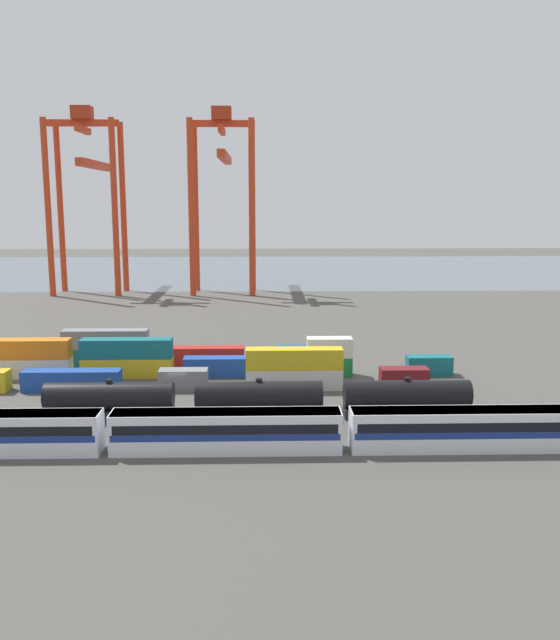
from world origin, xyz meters
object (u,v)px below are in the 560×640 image
(shipping_container_9, at_px, (128,367))
(gantry_crane_central, at_px, (223,181))
(shipping_container_1, at_px, (72,380))
(shipping_container_3, at_px, (294,379))
(passenger_train, at_px, (226,429))
(shipping_container_19, at_px, (202,356))
(shipping_container_12, at_px, (329,366))
(freight_tank_row, at_px, (259,399))
(shipping_container_20, at_px, (297,355))
(gantry_crane_west, at_px, (88,183))

(shipping_container_9, height_order, gantry_crane_central, gantry_crane_central)
(shipping_container_1, distance_m, shipping_container_3, 27.73)
(passenger_train, height_order, shipping_container_19, passenger_train)
(shipping_container_12, bearing_deg, shipping_container_1, -168.84)
(shipping_container_12, bearing_deg, freight_tank_row, -117.82)
(shipping_container_20, distance_m, gantry_crane_west, 96.86)
(shipping_container_9, bearing_deg, shipping_container_20, 15.61)
(freight_tank_row, relative_size, shipping_container_19, 3.80)
(shipping_container_19, bearing_deg, freight_tank_row, -71.04)
(shipping_container_3, height_order, gantry_crane_central, gantry_crane_central)
(shipping_container_1, relative_size, gantry_crane_west, 0.26)
(shipping_container_12, height_order, gantry_crane_west, gantry_crane_west)
(shipping_container_3, bearing_deg, shipping_container_1, 180.00)
(shipping_container_12, relative_size, shipping_container_20, 1.00)
(freight_tank_row, distance_m, shipping_container_9, 25.17)
(gantry_crane_central, bearing_deg, shipping_container_1, -98.55)
(shipping_container_1, height_order, shipping_container_9, same)
(shipping_container_1, distance_m, shipping_container_9, 8.57)
(shipping_container_9, height_order, gantry_crane_west, gantry_crane_west)
(shipping_container_12, xyz_separation_m, gantry_crane_west, (-52.90, 85.79, 26.45))
(shipping_container_1, height_order, shipping_container_12, same)
(gantry_crane_central, bearing_deg, shipping_container_9, -95.50)
(freight_tank_row, bearing_deg, shipping_container_20, 77.50)
(passenger_train, xyz_separation_m, shipping_container_9, (-14.73, 27.65, -0.84))
(shipping_container_1, bearing_deg, gantry_crane_west, 102.30)
(passenger_train, height_order, gantry_crane_west, gantry_crane_west)
(freight_tank_row, relative_size, shipping_container_12, 7.62)
(shipping_container_1, distance_m, shipping_container_20, 31.54)
(shipping_container_3, bearing_deg, passenger_train, -109.20)
(shipping_container_12, distance_m, shipping_container_19, 18.89)
(shipping_container_20, bearing_deg, passenger_train, -103.85)
(shipping_container_9, bearing_deg, shipping_container_12, 0.00)
(shipping_container_1, bearing_deg, passenger_train, -46.14)
(shipping_container_1, xyz_separation_m, shipping_container_20, (28.77, 12.93, 0.00))
(shipping_container_20, bearing_deg, shipping_container_19, 180.00)
(shipping_container_19, bearing_deg, shipping_container_1, -139.30)
(freight_tank_row, height_order, shipping_container_20, freight_tank_row)
(shipping_container_9, bearing_deg, shipping_container_3, -16.31)
(shipping_container_12, height_order, shipping_container_20, same)
(freight_tank_row, relative_size, shipping_container_20, 7.62)
(shipping_container_1, bearing_deg, shipping_container_3, 0.00)
(gantry_crane_west, bearing_deg, shipping_container_9, -73.30)
(shipping_container_1, bearing_deg, freight_tank_row, -25.90)
(passenger_train, relative_size, shipping_container_9, 5.51)
(passenger_train, height_order, gantry_crane_central, gantry_crane_central)
(shipping_container_9, height_order, shipping_container_19, same)
(gantry_crane_west, bearing_deg, shipping_container_20, -58.36)
(shipping_container_3, relative_size, shipping_container_9, 1.00)
(freight_tank_row, bearing_deg, passenger_train, -107.11)
(gantry_crane_west, relative_size, gantry_crane_central, 1.00)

